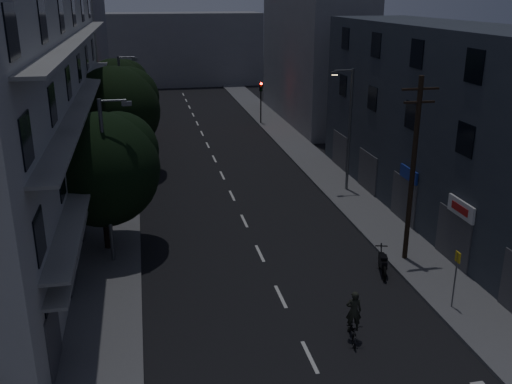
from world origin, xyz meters
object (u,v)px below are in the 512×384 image
object	(u,v)px
cyclist	(353,324)
motorcycle	(382,264)
bus_stop_sign	(456,269)
utility_pole	(413,167)

from	to	relation	value
cyclist	motorcycle	bearing A→B (deg)	67.12
bus_stop_sign	utility_pole	bearing A→B (deg)	88.50
utility_pole	cyclist	bearing A→B (deg)	-129.72
utility_pole	cyclist	distance (m)	8.88
utility_pole	motorcycle	size ratio (longest dim) A/B	4.52
utility_pole	bus_stop_sign	xyz separation A→B (m)	(-0.13, -4.78, -2.98)
bus_stop_sign	motorcycle	bearing A→B (deg)	112.92
cyclist	utility_pole	bearing A→B (deg)	61.53
motorcycle	cyclist	bearing A→B (deg)	-108.73
motorcycle	cyclist	world-z (taller)	cyclist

